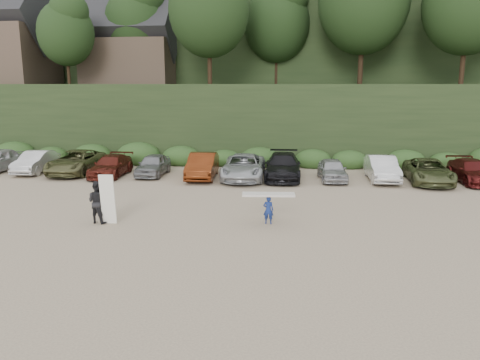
# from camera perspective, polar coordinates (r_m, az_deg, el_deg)

# --- Properties ---
(ground) EXTENTS (120.00, 120.00, 0.00)m
(ground) POSITION_cam_1_polar(r_m,az_deg,el_deg) (20.88, -2.49, -5.12)
(ground) COLOR tan
(ground) RESTS_ON ground
(hillside_backdrop) EXTENTS (90.00, 41.50, 28.00)m
(hillside_backdrop) POSITION_cam_1_polar(r_m,az_deg,el_deg) (56.02, 2.97, 16.96)
(hillside_backdrop) COLOR black
(hillside_backdrop) RESTS_ON ground
(parked_cars) EXTENTS (33.66, 6.34, 1.60)m
(parked_cars) POSITION_cam_1_polar(r_m,az_deg,el_deg) (30.53, -2.07, 1.72)
(parked_cars) COLOR #B5B4B9
(parked_cars) RESTS_ON ground
(child_surfer) EXTENTS (2.31, 0.80, 1.36)m
(child_surfer) POSITION_cam_1_polar(r_m,az_deg,el_deg) (20.39, 3.48, -2.83)
(child_surfer) COLOR navy
(child_surfer) RESTS_ON ground
(adult_surfer) EXTENTS (1.40, 0.93, 2.22)m
(adult_surfer) POSITION_cam_1_polar(r_m,az_deg,el_deg) (21.40, -16.88, -2.55)
(adult_surfer) COLOR black
(adult_surfer) RESTS_ON ground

